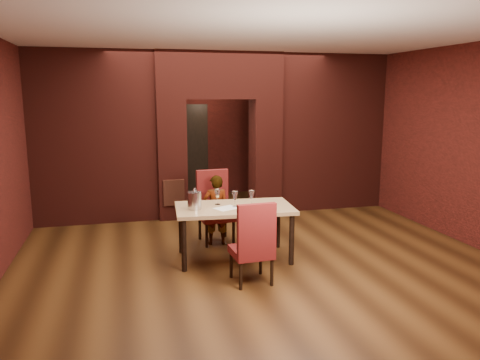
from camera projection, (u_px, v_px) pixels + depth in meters
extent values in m
plane|color=#492B12|center=(245.00, 244.00, 7.60)|extent=(8.00, 8.00, 0.00)
cube|color=silver|center=(245.00, 40.00, 7.01)|extent=(7.00, 8.00, 0.04)
cube|color=maroon|center=(202.00, 128.00, 11.12)|extent=(7.00, 0.04, 3.20)
cube|color=maroon|center=(382.00, 204.00, 3.49)|extent=(7.00, 0.04, 3.20)
cube|color=maroon|center=(1.00, 153.00, 6.46)|extent=(0.04, 8.00, 3.20)
cube|color=maroon|center=(439.00, 141.00, 8.15)|extent=(0.04, 8.00, 3.20)
cube|color=maroon|center=(171.00, 159.00, 9.06)|extent=(0.55, 0.55, 2.30)
cube|color=maroon|center=(265.00, 156.00, 9.52)|extent=(0.55, 0.55, 2.30)
cube|color=maroon|center=(219.00, 75.00, 9.00)|extent=(2.45, 0.55, 0.90)
cube|color=maroon|center=(94.00, 138.00, 8.64)|extent=(2.28, 0.35, 3.20)
cube|color=maroon|center=(330.00, 133.00, 9.78)|extent=(2.28, 0.35, 3.20)
cube|color=#A94C31|center=(174.00, 193.00, 8.89)|extent=(0.40, 0.03, 0.50)
cube|color=black|center=(186.00, 152.00, 11.06)|extent=(0.90, 0.08, 2.10)
cube|color=black|center=(187.00, 152.00, 11.03)|extent=(1.02, 0.04, 2.22)
cube|color=tan|center=(234.00, 233.00, 6.88)|extent=(1.76, 1.08, 0.79)
cube|color=maroon|center=(216.00, 207.00, 7.61)|extent=(0.58, 0.58, 1.17)
cube|color=maroon|center=(251.00, 241.00, 5.99)|extent=(0.52, 0.52, 1.09)
imported|color=white|center=(216.00, 210.00, 7.51)|extent=(0.44, 0.31, 1.14)
cube|color=white|center=(227.00, 208.00, 6.69)|extent=(0.40, 0.36, 0.00)
cylinder|color=#B9B9C1|center=(194.00, 201.00, 6.63)|extent=(0.20, 0.20, 0.25)
cylinder|color=white|center=(195.00, 197.00, 6.78)|extent=(0.06, 0.06, 0.27)
imported|color=#326426|center=(263.00, 224.00, 8.02)|extent=(0.48, 0.47, 0.41)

